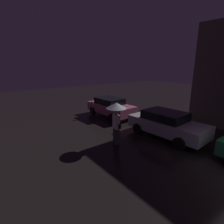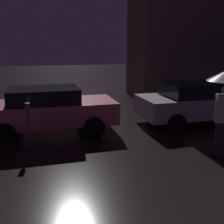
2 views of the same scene
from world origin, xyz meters
name	(u,v)px [view 2 (image 2 of 2)]	position (x,y,z in m)	size (l,w,h in m)	color
building_facade_left	(210,34)	(-1.18, 6.50, 3.26)	(8.43, 3.00, 6.52)	#564C47
parked_car_pink	(49,109)	(-9.88, 1.39, 0.76)	(4.16, 1.94, 1.43)	#DB6684
parked_car_silver	(199,102)	(-4.68, 1.32, 0.76)	(4.37, 2.03, 1.44)	#B7B7BF
parking_meter	(29,121)	(-10.43, 0.02, 0.78)	(0.12, 0.10, 1.26)	#4C5154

